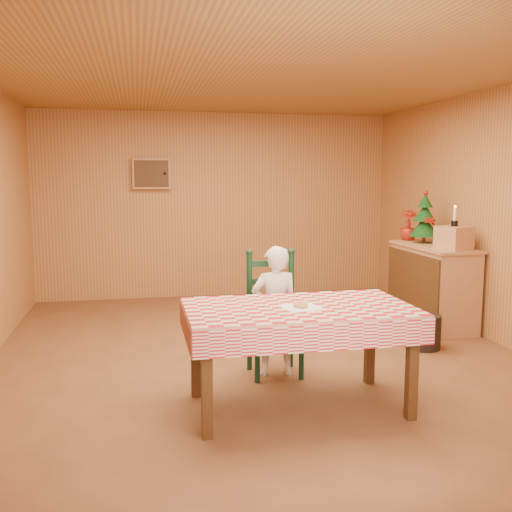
{
  "coord_description": "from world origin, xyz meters",
  "views": [
    {
      "loc": [
        -1.1,
        -5.1,
        1.69
      ],
      "look_at": [
        0.0,
        0.2,
        0.95
      ],
      "focal_mm": 40.0,
      "sensor_mm": 36.0,
      "label": 1
    }
  ],
  "objects_px": {
    "dining_table": "(299,317)",
    "crate": "(454,238)",
    "seated_child": "(275,311)",
    "storage_bin": "(423,332)",
    "shelf_unit": "(432,285)",
    "christmas_tree": "(425,219)",
    "ladder_chair": "(273,316)"
  },
  "relations": [
    {
      "from": "dining_table",
      "to": "crate",
      "type": "relative_size",
      "value": 5.52
    },
    {
      "from": "seated_child",
      "to": "storage_bin",
      "type": "relative_size",
      "value": 3.29
    },
    {
      "from": "dining_table",
      "to": "shelf_unit",
      "type": "distance_m",
      "value": 2.96
    },
    {
      "from": "seated_child",
      "to": "christmas_tree",
      "type": "xyz_separation_m",
      "value": [
        2.18,
        1.52,
        0.65
      ]
    },
    {
      "from": "crate",
      "to": "christmas_tree",
      "type": "relative_size",
      "value": 0.48
    },
    {
      "from": "dining_table",
      "to": "shelf_unit",
      "type": "bearing_deg",
      "value": 42.68
    },
    {
      "from": "seated_child",
      "to": "shelf_unit",
      "type": "relative_size",
      "value": 0.91
    },
    {
      "from": "seated_child",
      "to": "storage_bin",
      "type": "distance_m",
      "value": 1.74
    },
    {
      "from": "crate",
      "to": "storage_bin",
      "type": "bearing_deg",
      "value": -141.85
    },
    {
      "from": "dining_table",
      "to": "storage_bin",
      "type": "distance_m",
      "value": 2.08
    },
    {
      "from": "dining_table",
      "to": "christmas_tree",
      "type": "bearing_deg",
      "value": 45.94
    },
    {
      "from": "ladder_chair",
      "to": "storage_bin",
      "type": "xyz_separation_m",
      "value": [
        1.63,
        0.39,
        -0.33
      ]
    },
    {
      "from": "dining_table",
      "to": "shelf_unit",
      "type": "relative_size",
      "value": 1.34
    },
    {
      "from": "seated_child",
      "to": "dining_table",
      "type": "bearing_deg",
      "value": 90.0
    },
    {
      "from": "christmas_tree",
      "to": "seated_child",
      "type": "bearing_deg",
      "value": -145.08
    },
    {
      "from": "ladder_chair",
      "to": "storage_bin",
      "type": "bearing_deg",
      "value": 13.28
    },
    {
      "from": "seated_child",
      "to": "storage_bin",
      "type": "xyz_separation_m",
      "value": [
        1.63,
        0.44,
        -0.39
      ]
    },
    {
      "from": "dining_table",
      "to": "seated_child",
      "type": "height_order",
      "value": "seated_child"
    },
    {
      "from": "dining_table",
      "to": "ladder_chair",
      "type": "bearing_deg",
      "value": 90.0
    },
    {
      "from": "seated_child",
      "to": "crate",
      "type": "distance_m",
      "value": 2.4
    },
    {
      "from": "ladder_chair",
      "to": "seated_child",
      "type": "height_order",
      "value": "seated_child"
    },
    {
      "from": "crate",
      "to": "storage_bin",
      "type": "height_order",
      "value": "crate"
    },
    {
      "from": "seated_child",
      "to": "shelf_unit",
      "type": "xyz_separation_m",
      "value": [
        2.17,
        1.27,
        -0.1
      ]
    },
    {
      "from": "shelf_unit",
      "to": "christmas_tree",
      "type": "distance_m",
      "value": 0.79
    },
    {
      "from": "shelf_unit",
      "to": "storage_bin",
      "type": "bearing_deg",
      "value": -122.95
    },
    {
      "from": "shelf_unit",
      "to": "dining_table",
      "type": "bearing_deg",
      "value": -137.32
    },
    {
      "from": "christmas_tree",
      "to": "storage_bin",
      "type": "height_order",
      "value": "christmas_tree"
    },
    {
      "from": "dining_table",
      "to": "ladder_chair",
      "type": "height_order",
      "value": "ladder_chair"
    },
    {
      "from": "seated_child",
      "to": "shelf_unit",
      "type": "height_order",
      "value": "seated_child"
    },
    {
      "from": "dining_table",
      "to": "seated_child",
      "type": "distance_m",
      "value": 0.74
    },
    {
      "from": "dining_table",
      "to": "storage_bin",
      "type": "relative_size",
      "value": 4.84
    },
    {
      "from": "dining_table",
      "to": "christmas_tree",
      "type": "distance_m",
      "value": 3.18
    }
  ]
}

